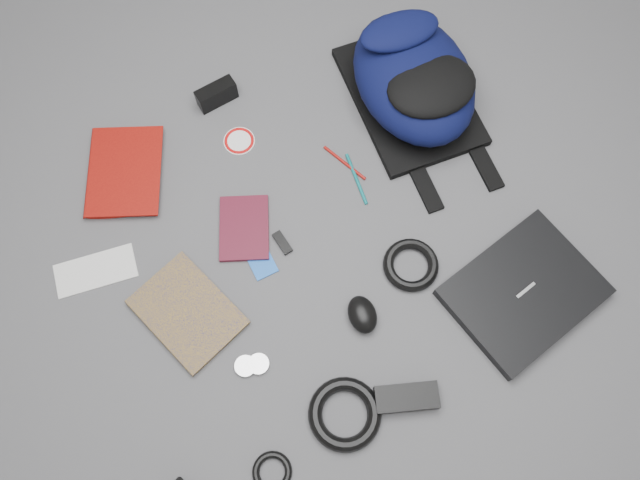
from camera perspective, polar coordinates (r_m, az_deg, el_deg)
name	(u,v)px	position (r m, az deg, el deg)	size (l,w,h in m)	color
ground	(320,243)	(1.50, 0.00, -0.26)	(4.00, 4.00, 0.00)	#4F4F51
backpack	(414,78)	(1.62, 8.55, 14.43)	(0.30, 0.44, 0.18)	black
laptop	(524,292)	(1.52, 18.12, -4.54)	(0.33, 0.26, 0.03)	black
textbook_red	(88,173)	(1.66, -20.46, 5.75)	(0.18, 0.24, 0.03)	maroon
comic_book	(158,339)	(1.47, -14.57, -8.75)	(0.17, 0.24, 0.02)	#C1930D
envelope	(96,271)	(1.56, -19.83, -2.66)	(0.19, 0.09, 0.00)	silver
dvd_case	(244,228)	(1.51, -6.94, 1.09)	(0.12, 0.17, 0.01)	#400C18
compact_camera	(217,94)	(1.67, -9.44, 12.99)	(0.10, 0.04, 0.06)	black
sticker_disc	(239,141)	(1.62, -7.40, 8.97)	(0.08, 0.08, 0.00)	white
pen_teal	(356,179)	(1.56, 3.35, 5.60)	(0.01, 0.01, 0.14)	#0B6669
pen_red	(345,163)	(1.58, 2.27, 7.06)	(0.01, 0.01, 0.14)	maroon
id_badge	(260,260)	(1.49, -5.47, -1.86)	(0.06, 0.09, 0.00)	blue
usb_black	(282,243)	(1.49, -3.45, -0.25)	(0.02, 0.06, 0.01)	black
mouse	(362,315)	(1.42, 3.89, -6.82)	(0.06, 0.09, 0.05)	black
headphone_left	(246,366)	(1.43, -6.83, -11.38)	(0.05, 0.05, 0.01)	#B8B9BB
headphone_right	(259,364)	(1.42, -5.63, -11.22)	(0.05, 0.05, 0.01)	#BDBCBF
cable_coil	(411,265)	(1.48, 8.31, -2.27)	(0.13, 0.13, 0.03)	black
power_brick	(407,398)	(1.41, 7.91, -14.09)	(0.14, 0.06, 0.03)	black
power_cord_coil	(345,414)	(1.40, 2.28, -15.61)	(0.16, 0.16, 0.03)	black
earbud_coil	(272,472)	(1.40, -4.40, -20.38)	(0.08, 0.08, 0.02)	black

